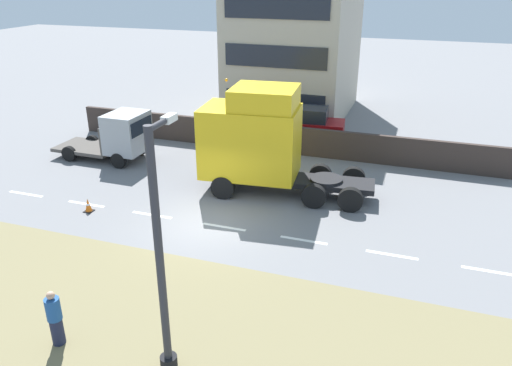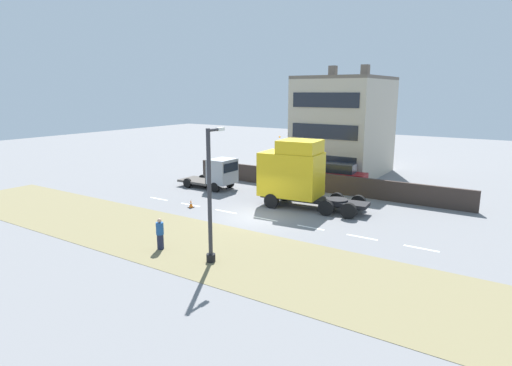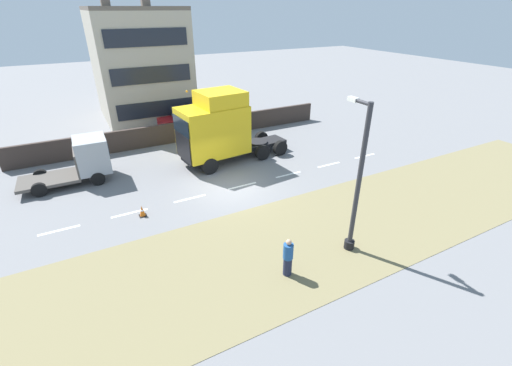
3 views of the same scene
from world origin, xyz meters
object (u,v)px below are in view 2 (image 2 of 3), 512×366
at_px(parked_car, 338,176).
at_px(lamp_post, 210,205).
at_px(lorry_cab, 295,173).
at_px(flatbed_truck, 218,173).
at_px(pedestrian, 160,234).
at_px(traffic_cone_lead, 191,204).

height_order(parked_car, lamp_post, lamp_post).
bearing_deg(lorry_cab, flatbed_truck, 74.95).
bearing_deg(lorry_cab, pedestrian, 165.52).
bearing_deg(flatbed_truck, parked_car, 125.22).
bearing_deg(lorry_cab, traffic_cone_lead, 120.69).
distance_m(flatbed_truck, traffic_cone_lead, 6.10).
bearing_deg(parked_car, flatbed_truck, 119.02).
bearing_deg(flatbed_truck, lamp_post, 37.56).
bearing_deg(parked_car, lamp_post, 178.00).
bearing_deg(lorry_cab, lamp_post, -177.98).
distance_m(lorry_cab, parked_car, 7.15).
bearing_deg(lamp_post, lorry_cab, 7.52).
bearing_deg(pedestrian, traffic_cone_lead, 30.62).
distance_m(parked_car, lamp_post, 18.27).
bearing_deg(lamp_post, flatbed_truck, 36.97).
relative_size(lamp_post, pedestrian, 3.85).
height_order(parked_car, pedestrian, parked_car).
xyz_separation_m(flatbed_truck, pedestrian, (-12.64, -6.12, -0.55)).
distance_m(flatbed_truck, parked_car, 10.01).
xyz_separation_m(flatbed_truck, lamp_post, (-12.46, -9.38, 1.47)).
relative_size(flatbed_truck, lamp_post, 0.79).
distance_m(parked_car, traffic_cone_lead, 12.97).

